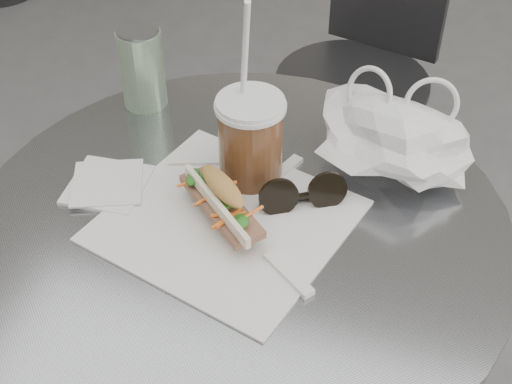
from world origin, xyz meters
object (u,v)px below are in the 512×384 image
(cafe_table, at_px, (242,340))
(sunglasses, at_px, (302,195))
(drink_can, at_px, (142,67))
(banh_mi, at_px, (222,201))
(chair_far, at_px, (354,116))
(iced_coffee, at_px, (250,138))

(cafe_table, relative_size, sunglasses, 6.34)
(drink_can, bearing_deg, banh_mi, -45.09)
(cafe_table, height_order, banh_mi, banh_mi)
(cafe_table, distance_m, banh_mi, 0.31)
(sunglasses, xyz_separation_m, drink_can, (-0.32, 0.16, 0.05))
(cafe_table, bearing_deg, chair_far, 89.89)
(banh_mi, bearing_deg, sunglasses, 72.35)
(cafe_table, xyz_separation_m, chair_far, (0.00, 0.87, -0.14))
(iced_coffee, bearing_deg, sunglasses, -23.62)
(sunglasses, distance_m, drink_can, 0.36)
(cafe_table, relative_size, chair_far, 1.05)
(cafe_table, relative_size, banh_mi, 3.86)
(banh_mi, relative_size, sunglasses, 1.64)
(banh_mi, distance_m, drink_can, 0.32)
(iced_coffee, relative_size, drink_can, 2.12)
(sunglasses, bearing_deg, banh_mi, -178.67)
(iced_coffee, bearing_deg, banh_mi, -93.63)
(cafe_table, xyz_separation_m, drink_can, (-0.25, 0.22, 0.34))
(cafe_table, xyz_separation_m, iced_coffee, (-0.02, 0.09, 0.35))
(cafe_table, relative_size, iced_coffee, 2.60)
(banh_mi, height_order, drink_can, drink_can)
(chair_far, distance_m, drink_can, 0.85)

